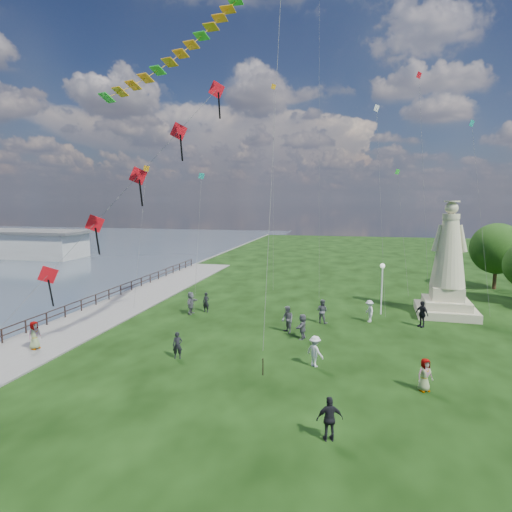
% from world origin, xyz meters
% --- Properties ---
extents(waterfront, '(200.00, 200.00, 1.51)m').
position_xyz_m(waterfront, '(-15.24, 8.99, -0.06)').
color(waterfront, '#33404D').
rests_on(waterfront, ground).
extents(pier_pavilion, '(30.00, 8.00, 4.40)m').
position_xyz_m(pier_pavilion, '(-52.00, 42.00, 1.84)').
color(pier_pavilion, '#A0A09B').
rests_on(pier_pavilion, ground).
extents(statue, '(4.55, 4.55, 8.88)m').
position_xyz_m(statue, '(12.07, 17.57, 3.35)').
color(statue, '#C0B791').
rests_on(statue, ground).
extents(lamppost, '(0.37, 0.37, 4.04)m').
position_xyz_m(lamppost, '(7.13, 16.61, 2.92)').
color(lamppost, silver).
rests_on(lamppost, ground).
extents(person_0, '(0.64, 0.51, 1.52)m').
position_xyz_m(person_0, '(-4.71, 4.25, 0.76)').
color(person_0, black).
rests_on(person_0, ground).
extents(person_1, '(0.98, 1.05, 1.84)m').
position_xyz_m(person_1, '(0.66, 10.30, 0.92)').
color(person_1, '#595960').
rests_on(person_1, ground).
extents(person_2, '(1.21, 1.12, 1.70)m').
position_xyz_m(person_2, '(2.99, 4.79, 0.85)').
color(person_2, silver).
rests_on(person_2, ground).
extents(person_3, '(1.11, 0.79, 1.71)m').
position_xyz_m(person_3, '(4.16, -2.31, 0.86)').
color(person_3, black).
rests_on(person_3, ground).
extents(person_4, '(0.91, 0.78, 1.58)m').
position_xyz_m(person_4, '(8.30, 2.93, 0.79)').
color(person_4, '#595960').
rests_on(person_4, ground).
extents(person_5, '(0.77, 1.68, 1.78)m').
position_xyz_m(person_5, '(-7.48, 13.38, 0.89)').
color(person_5, '#595960').
rests_on(person_5, ground).
extents(person_6, '(0.64, 0.48, 1.59)m').
position_xyz_m(person_6, '(-6.51, 14.19, 0.80)').
color(person_6, black).
rests_on(person_6, ground).
extents(person_7, '(0.99, 0.79, 1.77)m').
position_xyz_m(person_7, '(2.77, 13.18, 0.88)').
color(person_7, '#595960').
rests_on(person_7, ground).
extents(person_8, '(0.86, 1.18, 1.64)m').
position_xyz_m(person_8, '(6.15, 14.20, 0.82)').
color(person_8, silver).
rests_on(person_8, ground).
extents(person_9, '(1.12, 1.21, 1.87)m').
position_xyz_m(person_9, '(9.73, 13.76, 0.94)').
color(person_9, black).
rests_on(person_9, ground).
extents(person_10, '(0.68, 0.92, 1.69)m').
position_xyz_m(person_10, '(-13.54, 3.56, 0.85)').
color(person_10, '#595960').
rests_on(person_10, ground).
extents(person_11, '(0.91, 1.62, 1.65)m').
position_xyz_m(person_11, '(1.80, 9.25, 0.82)').
color(person_11, '#595960').
rests_on(person_11, ground).
extents(red_kite_train, '(10.54, 9.35, 16.01)m').
position_xyz_m(red_kite_train, '(-7.21, 4.58, 9.88)').
color(red_kite_train, black).
rests_on(red_kite_train, ground).
extents(small_kites, '(29.23, 14.90, 32.81)m').
position_xyz_m(small_kites, '(2.25, 22.59, 14.30)').
color(small_kites, '#168781').
rests_on(small_kites, ground).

